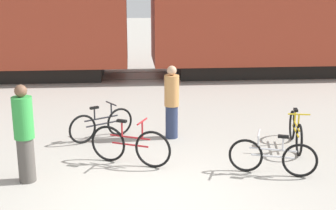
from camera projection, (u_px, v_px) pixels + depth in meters
ground_plane at (156, 199)px, 7.85m from camera, size 80.00×80.00×0.00m
rail_near at (141, 79)px, 17.40m from camera, size 62.74×0.07×0.01m
rail_far at (140, 72)px, 18.78m from camera, size 62.74×0.07×0.01m
bicycle_yellow at (296, 131)px, 10.25m from camera, size 0.48×1.70×0.85m
bicycle_maroon at (130, 145)px, 9.26m from camera, size 1.59×0.77×0.94m
bicycle_silver at (272, 157)px, 8.79m from camera, size 1.58×0.61×0.81m
bicycle_black at (102, 124)px, 10.76m from camera, size 1.42×0.90×0.83m
person_in_tan at (172, 102)px, 10.75m from camera, size 0.34×0.34×1.71m
person_in_green at (24, 134)px, 8.35m from camera, size 0.36×0.36×1.81m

